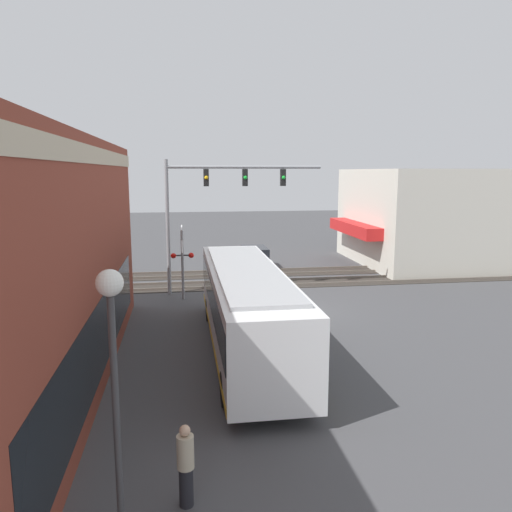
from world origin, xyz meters
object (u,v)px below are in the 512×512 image
object	(u,v)px
parked_car_white	(254,258)
streetlamp	(115,392)
pedestrian_by_lamp	(186,465)
city_bus	(246,305)
crossing_signal	(182,255)
pedestrian_near_bus	(311,341)

from	to	relation	value
parked_car_white	streetlamp	bearing A→B (deg)	166.68
pedestrian_by_lamp	city_bus	bearing A→B (deg)	-15.25
crossing_signal	pedestrian_near_bus	xyz separation A→B (m)	(-9.88, -4.20, -1.37)
city_bus	streetlamp	world-z (taller)	streetlamp
streetlamp	pedestrian_by_lamp	size ratio (longest dim) A/B	2.94
crossing_signal	pedestrian_by_lamp	size ratio (longest dim) A/B	2.23
crossing_signal	pedestrian_by_lamp	world-z (taller)	crossing_signal
crossing_signal	streetlamp	size ratio (longest dim) A/B	0.76
city_bus	crossing_signal	size ratio (longest dim) A/B	3.22
parked_car_white	pedestrian_near_bus	world-z (taller)	pedestrian_near_bus
pedestrian_near_bus	pedestrian_by_lamp	bearing A→B (deg)	147.03
streetlamp	city_bus	bearing A→B (deg)	-19.55
crossing_signal	pedestrian_by_lamp	distance (m)	16.46
parked_car_white	pedestrian_near_bus	size ratio (longest dim) A/B	2.61
crossing_signal	pedestrian_by_lamp	xyz separation A→B (m)	(-16.40, 0.03, -1.42)
city_bus	pedestrian_by_lamp	distance (m)	8.78
streetlamp	pedestrian_by_lamp	distance (m)	2.66
city_bus	pedestrian_by_lamp	bearing A→B (deg)	164.75
city_bus	pedestrian_near_bus	world-z (taller)	city_bus
city_bus	streetlamp	size ratio (longest dim) A/B	2.43
city_bus	parked_car_white	bearing A→B (deg)	-9.36
crossing_signal	parked_car_white	distance (m)	9.35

